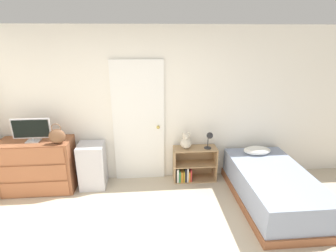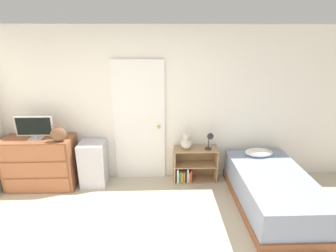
{
  "view_description": "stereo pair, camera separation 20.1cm",
  "coord_description": "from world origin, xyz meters",
  "px_view_note": "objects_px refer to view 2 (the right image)",
  "views": [
    {
      "loc": [
        0.08,
        -2.05,
        2.41
      ],
      "look_at": [
        0.41,
        1.84,
        1.03
      ],
      "focal_mm": 28.0,
      "sensor_mm": 36.0,
      "label": 1
    },
    {
      "loc": [
        0.28,
        -2.06,
        2.41
      ],
      "look_at": [
        0.41,
        1.84,
        1.03
      ],
      "focal_mm": 28.0,
      "sensor_mm": 36.0,
      "label": 2
    }
  ],
  "objects_px": {
    "dresser": "(41,163)",
    "bed": "(272,190)",
    "desk_lamp": "(210,138)",
    "storage_bin": "(93,164)",
    "bookshelf": "(192,167)",
    "handbag": "(59,134)",
    "teddy_bear": "(186,142)",
    "tv": "(34,127)"
  },
  "relations": [
    {
      "from": "handbag",
      "to": "teddy_bear",
      "type": "xyz_separation_m",
      "value": [
        1.97,
        0.24,
        -0.26
      ]
    },
    {
      "from": "teddy_bear",
      "to": "bed",
      "type": "distance_m",
      "value": 1.48
    },
    {
      "from": "dresser",
      "to": "tv",
      "type": "xyz_separation_m",
      "value": [
        0.0,
        -0.02,
        0.62
      ]
    },
    {
      "from": "bookshelf",
      "to": "desk_lamp",
      "type": "xyz_separation_m",
      "value": [
        0.28,
        -0.05,
        0.56
      ]
    },
    {
      "from": "bookshelf",
      "to": "storage_bin",
      "type": "bearing_deg",
      "value": -177.85
    },
    {
      "from": "dresser",
      "to": "bookshelf",
      "type": "bearing_deg",
      "value": 2.43
    },
    {
      "from": "storage_bin",
      "to": "bookshelf",
      "type": "height_order",
      "value": "storage_bin"
    },
    {
      "from": "desk_lamp",
      "to": "bed",
      "type": "distance_m",
      "value": 1.21
    },
    {
      "from": "storage_bin",
      "to": "teddy_bear",
      "type": "distance_m",
      "value": 1.59
    },
    {
      "from": "bed",
      "to": "storage_bin",
      "type": "bearing_deg",
      "value": 165.86
    },
    {
      "from": "dresser",
      "to": "handbag",
      "type": "height_order",
      "value": "handbag"
    },
    {
      "from": "tv",
      "to": "bookshelf",
      "type": "bearing_deg",
      "value": 2.86
    },
    {
      "from": "handbag",
      "to": "bed",
      "type": "bearing_deg",
      "value": -9.12
    },
    {
      "from": "desk_lamp",
      "to": "storage_bin",
      "type": "bearing_deg",
      "value": -179.61
    },
    {
      "from": "storage_bin",
      "to": "desk_lamp",
      "type": "bearing_deg",
      "value": 0.39
    },
    {
      "from": "dresser",
      "to": "bed",
      "type": "distance_m",
      "value": 3.64
    },
    {
      "from": "dresser",
      "to": "handbag",
      "type": "distance_m",
      "value": 0.7
    },
    {
      "from": "bookshelf",
      "to": "bed",
      "type": "height_order",
      "value": "bed"
    },
    {
      "from": "storage_bin",
      "to": "handbag",
      "type": "bearing_deg",
      "value": -156.8
    },
    {
      "from": "bookshelf",
      "to": "teddy_bear",
      "type": "height_order",
      "value": "teddy_bear"
    },
    {
      "from": "handbag",
      "to": "bookshelf",
      "type": "xyz_separation_m",
      "value": [
        2.07,
        0.24,
        -0.73
      ]
    },
    {
      "from": "tv",
      "to": "desk_lamp",
      "type": "relative_size",
      "value": 1.96
    },
    {
      "from": "handbag",
      "to": "storage_bin",
      "type": "bearing_deg",
      "value": 23.2
    },
    {
      "from": "teddy_bear",
      "to": "bed",
      "type": "xyz_separation_m",
      "value": [
        1.2,
        -0.75,
        -0.46
      ]
    },
    {
      "from": "dresser",
      "to": "teddy_bear",
      "type": "relative_size",
      "value": 3.84
    },
    {
      "from": "tv",
      "to": "bed",
      "type": "height_order",
      "value": "tv"
    },
    {
      "from": "handbag",
      "to": "bed",
      "type": "relative_size",
      "value": 0.18
    },
    {
      "from": "storage_bin",
      "to": "bed",
      "type": "xyz_separation_m",
      "value": [
        2.74,
        -0.69,
        -0.12
      ]
    },
    {
      "from": "handbag",
      "to": "storage_bin",
      "type": "xyz_separation_m",
      "value": [
        0.43,
        0.18,
        -0.6
      ]
    },
    {
      "from": "handbag",
      "to": "teddy_bear",
      "type": "bearing_deg",
      "value": 6.89
    },
    {
      "from": "teddy_bear",
      "to": "bookshelf",
      "type": "bearing_deg",
      "value": 3.37
    },
    {
      "from": "handbag",
      "to": "desk_lamp",
      "type": "xyz_separation_m",
      "value": [
        2.36,
        0.2,
        -0.18
      ]
    },
    {
      "from": "storage_bin",
      "to": "teddy_bear",
      "type": "bearing_deg",
      "value": 2.07
    },
    {
      "from": "dresser",
      "to": "bed",
      "type": "bearing_deg",
      "value": -10.27
    },
    {
      "from": "tv",
      "to": "teddy_bear",
      "type": "distance_m",
      "value": 2.4
    },
    {
      "from": "tv",
      "to": "storage_bin",
      "type": "height_order",
      "value": "tv"
    },
    {
      "from": "storage_bin",
      "to": "desk_lamp",
      "type": "distance_m",
      "value": 1.98
    },
    {
      "from": "dresser",
      "to": "bed",
      "type": "height_order",
      "value": "dresser"
    },
    {
      "from": "handbag",
      "to": "dresser",
      "type": "bearing_deg",
      "value": 161.08
    },
    {
      "from": "handbag",
      "to": "bookshelf",
      "type": "relative_size",
      "value": 0.44
    },
    {
      "from": "bookshelf",
      "to": "teddy_bear",
      "type": "bearing_deg",
      "value": -176.63
    },
    {
      "from": "dresser",
      "to": "teddy_bear",
      "type": "bearing_deg",
      "value": 2.39
    }
  ]
}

